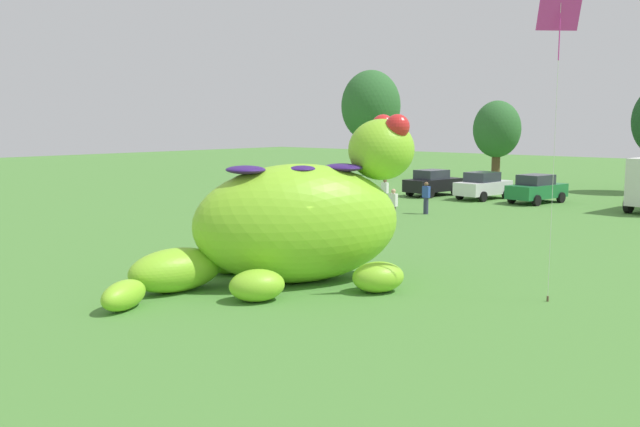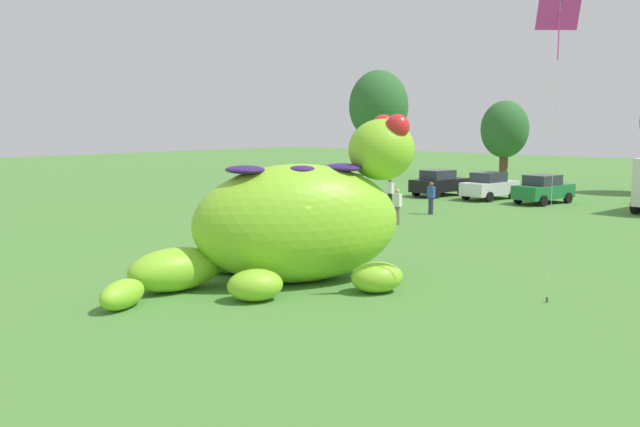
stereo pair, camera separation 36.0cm
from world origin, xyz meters
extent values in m
plane|color=#4C8438|center=(0.00, 0.00, 0.00)|extent=(160.00, 160.00, 0.00)
ellipsoid|color=#8CD12D|center=(-0.05, -0.35, 1.81)|extent=(5.94, 7.18, 3.62)
ellipsoid|color=#8CD12D|center=(1.29, 2.04, 4.00)|extent=(2.69, 2.76, 1.91)
sphere|color=red|center=(0.97, 2.55, 4.72)|extent=(0.76, 0.76, 0.76)
sphere|color=red|center=(1.88, 2.03, 4.72)|extent=(0.76, 0.76, 0.76)
ellipsoid|color=navy|center=(0.66, 0.92, 3.47)|extent=(1.83, 1.72, 0.24)
ellipsoid|color=navy|center=(-0.05, -0.35, 3.47)|extent=(1.83, 1.72, 0.24)
ellipsoid|color=navy|center=(-0.83, -1.75, 3.47)|extent=(1.83, 1.72, 0.24)
ellipsoid|color=#8CD12D|center=(-0.94, 2.18, 0.44)|extent=(1.72, 1.89, 0.88)
ellipsoid|color=#8CD12D|center=(2.57, 0.22, 0.44)|extent=(1.72, 1.89, 0.88)
ellipsoid|color=#8CD12D|center=(-2.52, -0.99, 0.44)|extent=(1.72, 1.89, 0.88)
ellipsoid|color=#8CD12D|center=(0.70, -2.79, 0.44)|extent=(1.72, 1.89, 0.88)
ellipsoid|color=#8CD12D|center=(-1.85, -3.57, 0.63)|extent=(1.89, 3.09, 1.27)
ellipsoid|color=#8CD12D|center=(-1.28, -5.68, 0.39)|extent=(1.35, 1.83, 0.77)
cube|color=black|center=(-10.29, 23.51, 0.72)|extent=(2.27, 4.30, 0.80)
cube|color=#2D333D|center=(-10.31, 23.36, 1.42)|extent=(1.76, 2.16, 0.60)
cylinder|color=black|center=(-10.95, 24.89, 0.32)|extent=(0.33, 0.67, 0.64)
cylinder|color=black|center=(-9.27, 24.64, 0.32)|extent=(0.33, 0.67, 0.64)
cylinder|color=black|center=(-11.31, 22.37, 0.32)|extent=(0.33, 0.67, 0.64)
cylinder|color=black|center=(-9.63, 22.13, 0.32)|extent=(0.33, 0.67, 0.64)
cube|color=white|center=(-6.82, 23.89, 0.72)|extent=(2.11, 4.25, 0.80)
cube|color=#2D333D|center=(-6.83, 23.74, 1.42)|extent=(1.69, 2.11, 0.60)
cylinder|color=black|center=(-7.54, 25.24, 0.32)|extent=(0.30, 0.66, 0.64)
cylinder|color=black|center=(-5.84, 25.07, 0.32)|extent=(0.30, 0.66, 0.64)
cylinder|color=black|center=(-7.79, 22.71, 0.32)|extent=(0.30, 0.66, 0.64)
cylinder|color=black|center=(-6.10, 22.54, 0.32)|extent=(0.30, 0.66, 0.64)
cube|color=#1E7238|center=(-3.38, 24.11, 0.72)|extent=(2.35, 4.32, 0.80)
cube|color=#2D333D|center=(-3.41, 23.96, 1.42)|extent=(1.80, 2.19, 0.60)
cylinder|color=black|center=(-4.01, 25.51, 0.32)|extent=(0.34, 0.67, 0.64)
cylinder|color=black|center=(-2.34, 25.23, 0.32)|extent=(0.34, 0.67, 0.64)
cylinder|color=black|center=(-4.43, 23.00, 0.32)|extent=(0.34, 0.67, 0.64)
cylinder|color=black|center=(-2.75, 22.72, 0.32)|extent=(0.34, 0.67, 0.64)
cylinder|color=black|center=(2.28, 23.01, 0.45)|extent=(0.36, 0.92, 0.90)
cylinder|color=brown|center=(-23.92, 34.60, 1.66)|extent=(0.95, 0.95, 3.32)
ellipsoid|color=#2D662D|center=(-23.92, 34.60, 6.24)|extent=(5.31, 5.31, 6.37)
cylinder|color=brown|center=(-11.13, 33.87, 1.14)|extent=(0.65, 0.65, 2.28)
ellipsoid|color=#2D662D|center=(-11.13, 33.87, 4.28)|extent=(3.64, 3.64, 4.37)
cylinder|color=#726656|center=(-8.96, 10.07, 0.44)|extent=(0.26, 0.26, 0.88)
cube|color=white|center=(-8.96, 10.07, 1.18)|extent=(0.38, 0.22, 0.60)
sphere|color=brown|center=(-8.96, 10.07, 1.60)|extent=(0.22, 0.22, 0.22)
cylinder|color=#2D334C|center=(-5.65, 15.48, 0.44)|extent=(0.26, 0.26, 0.88)
cube|color=#2D4CA5|center=(-5.65, 15.48, 1.18)|extent=(0.38, 0.22, 0.60)
sphere|color=brown|center=(-5.65, 15.48, 1.60)|extent=(0.22, 0.22, 0.22)
cylinder|color=#726656|center=(-4.76, 11.24, 0.44)|extent=(0.26, 0.26, 0.88)
cube|color=white|center=(-4.76, 11.24, 1.18)|extent=(0.38, 0.22, 0.60)
sphere|color=tan|center=(-4.76, 11.24, 1.60)|extent=(0.22, 0.22, 0.22)
cylinder|color=black|center=(-8.59, 15.82, 0.44)|extent=(0.26, 0.26, 0.88)
cube|color=white|center=(-8.59, 15.82, 1.18)|extent=(0.38, 0.22, 0.60)
sphere|color=brown|center=(-8.59, 15.82, 1.60)|extent=(0.22, 0.22, 0.22)
cylinder|color=black|center=(-9.72, 5.86, 0.44)|extent=(0.26, 0.26, 0.88)
cube|color=red|center=(-9.72, 5.86, 1.18)|extent=(0.38, 0.22, 0.60)
sphere|color=beige|center=(-9.72, 5.86, 1.60)|extent=(0.22, 0.22, 0.22)
cylinder|color=brown|center=(6.67, 2.45, 0.07)|extent=(0.06, 0.06, 0.15)
cylinder|color=silver|center=(6.67, 2.45, 4.05)|extent=(0.01, 0.01, 7.81)
cube|color=#D833A5|center=(6.67, 2.45, 7.96)|extent=(1.13, 1.13, 1.44)
cylinder|color=#D833A5|center=(6.67, 2.45, 7.06)|extent=(0.03, 0.03, 1.20)
camera|label=1|loc=(14.16, -15.44, 4.88)|focal=38.82mm
camera|label=2|loc=(14.43, -15.20, 4.88)|focal=38.82mm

